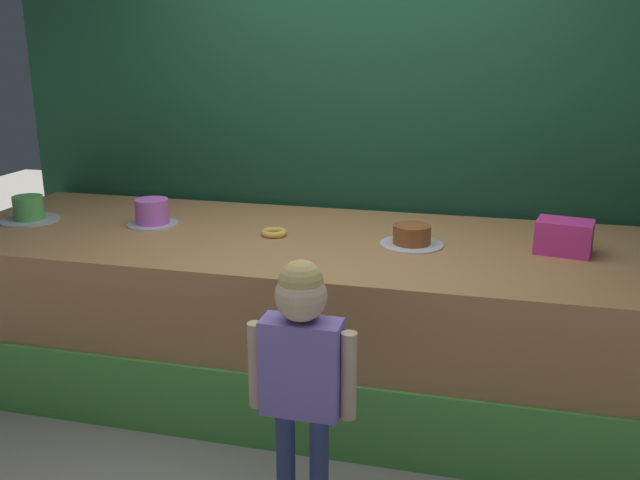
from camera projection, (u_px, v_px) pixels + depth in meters
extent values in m
plane|color=gray|center=(309.00, 454.00, 3.14)|extent=(12.00, 12.00, 0.00)
cube|color=#B27F4C|center=(341.00, 315.00, 3.64)|extent=(4.28, 1.33, 0.84)
cube|color=#59B24C|center=(308.00, 419.00, 3.08)|extent=(4.28, 0.02, 0.38)
cube|color=#19472D|center=(370.00, 106.00, 4.07)|extent=(4.58, 0.08, 2.93)
cylinder|color=#3F4C8C|center=(286.00, 464.00, 2.67)|extent=(0.07, 0.07, 0.48)
cylinder|color=#3F4C8C|center=(319.00, 469.00, 2.64)|extent=(0.07, 0.07, 0.48)
cube|color=#8C72D8|center=(302.00, 367.00, 2.53)|extent=(0.30, 0.13, 0.37)
cylinder|color=beige|center=(256.00, 365.00, 2.58)|extent=(0.06, 0.06, 0.34)
cylinder|color=beige|center=(349.00, 376.00, 2.49)|extent=(0.06, 0.06, 0.34)
sphere|color=beige|center=(301.00, 296.00, 2.45)|extent=(0.19, 0.19, 0.19)
sphere|color=tan|center=(301.00, 282.00, 2.44)|extent=(0.16, 0.16, 0.16)
cube|color=#E2369C|center=(564.00, 237.00, 3.29)|extent=(0.29, 0.23, 0.16)
torus|color=#F2BF4C|center=(274.00, 233.00, 3.60)|extent=(0.14, 0.14, 0.03)
cylinder|color=silver|center=(30.00, 220.00, 3.90)|extent=(0.33, 0.33, 0.01)
cylinder|color=#59B259|center=(28.00, 208.00, 3.88)|extent=(0.17, 0.17, 0.13)
cylinder|color=silver|center=(153.00, 224.00, 3.82)|extent=(0.29, 0.29, 0.01)
cylinder|color=#CC66D8|center=(152.00, 211.00, 3.79)|extent=(0.18, 0.18, 0.14)
cylinder|color=silver|center=(412.00, 244.00, 3.43)|extent=(0.32, 0.32, 0.01)
cylinder|color=brown|center=(412.00, 234.00, 3.42)|extent=(0.19, 0.19, 0.09)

